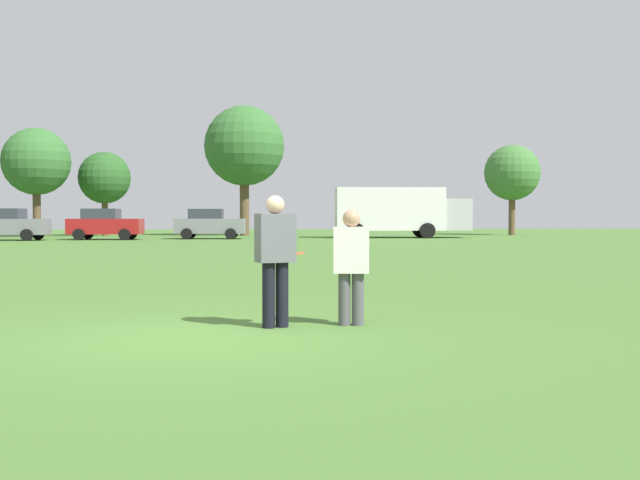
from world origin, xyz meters
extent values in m
plane|color=#47702D|center=(0.00, 0.00, 0.00)|extent=(141.58, 141.58, 0.00)
cylinder|color=black|center=(0.90, 0.73, 0.41)|extent=(0.16, 0.16, 0.82)
cylinder|color=black|center=(1.07, 0.79, 0.41)|extent=(0.16, 0.16, 0.82)
cube|color=#595960|center=(0.99, 0.76, 1.13)|extent=(0.53, 0.40, 0.61)
sphere|color=#D8AD8C|center=(0.99, 0.76, 1.54)|extent=(0.23, 0.23, 0.23)
cylinder|color=#4C4C51|center=(2.04, 0.84, 0.34)|extent=(0.16, 0.16, 0.67)
cylinder|color=#4C4C51|center=(1.87, 0.86, 0.34)|extent=(0.16, 0.16, 0.67)
cube|color=silver|center=(1.96, 0.85, 0.97)|extent=(0.48, 0.31, 0.59)
sphere|color=tan|center=(1.96, 0.85, 1.37)|extent=(0.23, 0.23, 0.23)
cylinder|color=#E54C33|center=(1.23, 0.84, 0.92)|extent=(0.27, 0.27, 0.08)
cube|color=slate|center=(-12.74, 36.08, 0.78)|extent=(4.30, 2.04, 0.90)
cube|color=#2D333D|center=(-12.99, 36.09, 1.50)|extent=(2.09, 1.75, 0.64)
cylinder|color=black|center=(-11.39, 37.00, 0.33)|extent=(0.67, 0.26, 0.66)
cylinder|color=black|center=(-11.50, 35.01, 0.33)|extent=(0.67, 0.26, 0.66)
cube|color=maroon|center=(-7.51, 36.89, 0.78)|extent=(4.30, 2.04, 0.90)
cube|color=#2D333D|center=(-7.76, 36.90, 1.50)|extent=(2.09, 1.75, 0.64)
cylinder|color=black|center=(-6.16, 37.81, 0.33)|extent=(0.67, 0.26, 0.66)
cylinder|color=black|center=(-6.27, 35.82, 0.33)|extent=(0.67, 0.26, 0.66)
cylinder|color=black|center=(-8.76, 37.96, 0.33)|extent=(0.67, 0.26, 0.66)
cylinder|color=black|center=(-8.87, 35.97, 0.33)|extent=(0.67, 0.26, 0.66)
cube|color=slate|center=(-1.46, 37.80, 0.78)|extent=(4.30, 2.04, 0.90)
cube|color=#2D333D|center=(-1.71, 37.81, 1.50)|extent=(2.09, 1.75, 0.64)
cylinder|color=black|center=(-0.10, 38.72, 0.33)|extent=(0.67, 0.26, 0.66)
cylinder|color=black|center=(-0.22, 36.73, 0.33)|extent=(0.67, 0.26, 0.66)
cylinder|color=black|center=(-2.70, 38.87, 0.33)|extent=(0.67, 0.26, 0.66)
cylinder|color=black|center=(-2.82, 36.87, 0.33)|extent=(0.67, 0.26, 0.66)
cube|color=white|center=(9.80, 38.96, 1.83)|extent=(6.93, 2.88, 2.70)
cube|color=#B2B2B7|center=(13.99, 38.72, 1.48)|extent=(1.93, 2.40, 2.00)
cylinder|color=black|center=(12.08, 40.20, 0.48)|extent=(0.97, 0.33, 0.96)
cylinder|color=black|center=(11.93, 37.46, 0.48)|extent=(0.97, 0.33, 0.96)
cylinder|color=black|center=(7.67, 40.45, 0.48)|extent=(0.97, 0.33, 0.96)
cylinder|color=black|center=(7.51, 37.72, 0.48)|extent=(0.97, 0.33, 0.96)
cylinder|color=brown|center=(-13.06, 43.08, 1.55)|extent=(0.52, 0.52, 3.11)
sphere|color=#33662D|center=(-13.06, 43.08, 4.99)|extent=(4.44, 4.44, 4.44)
cylinder|color=brown|center=(-9.09, 45.48, 1.26)|extent=(0.42, 0.42, 2.52)
sphere|color=#285623|center=(-9.09, 45.48, 4.06)|extent=(3.61, 3.61, 3.61)
cylinder|color=brown|center=(0.62, 45.06, 1.97)|extent=(0.66, 0.66, 3.94)
sphere|color=#33662D|center=(0.62, 45.06, 6.33)|extent=(5.63, 5.63, 5.63)
cylinder|color=brown|center=(20.03, 44.93, 1.41)|extent=(0.47, 0.47, 2.83)
sphere|color=#3D7033|center=(20.03, 44.93, 4.54)|extent=(4.04, 4.04, 4.04)
camera|label=1|loc=(0.60, -8.75, 1.40)|focal=42.66mm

